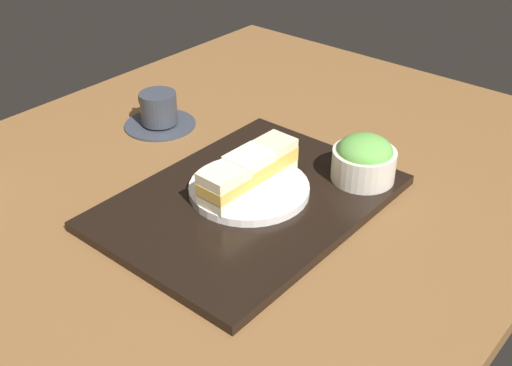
{
  "coord_description": "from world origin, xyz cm",
  "views": [
    {
      "loc": [
        -62.36,
        -62.64,
        57.23
      ],
      "look_at": [
        1.09,
        -9.38,
        5.0
      ],
      "focal_mm": 44.59,
      "sensor_mm": 36.0,
      "label": 1
    }
  ],
  "objects_px": {
    "sandwich_near": "(224,186)",
    "coffee_cup": "(159,112)",
    "salad_bowl": "(364,159)",
    "sandwich_plate": "(249,189)",
    "sandwich_far": "(272,156)",
    "sandwich_middle": "(249,170)"
  },
  "relations": [
    {
      "from": "sandwich_near",
      "to": "coffee_cup",
      "type": "distance_m",
      "value": 0.34
    },
    {
      "from": "salad_bowl",
      "to": "coffee_cup",
      "type": "height_order",
      "value": "salad_bowl"
    },
    {
      "from": "sandwich_plate",
      "to": "salad_bowl",
      "type": "bearing_deg",
      "value": -37.17
    },
    {
      "from": "sandwich_far",
      "to": "coffee_cup",
      "type": "height_order",
      "value": "sandwich_far"
    },
    {
      "from": "sandwich_plate",
      "to": "sandwich_middle",
      "type": "distance_m",
      "value": 0.04
    },
    {
      "from": "sandwich_near",
      "to": "salad_bowl",
      "type": "xyz_separation_m",
      "value": [
        0.21,
        -0.12,
        -0.0
      ]
    },
    {
      "from": "sandwich_far",
      "to": "coffee_cup",
      "type": "xyz_separation_m",
      "value": [
        0.03,
        0.31,
        -0.03
      ]
    },
    {
      "from": "sandwich_near",
      "to": "sandwich_plate",
      "type": "bearing_deg",
      "value": 0.71
    },
    {
      "from": "sandwich_far",
      "to": "coffee_cup",
      "type": "relative_size",
      "value": 0.52
    },
    {
      "from": "sandwich_middle",
      "to": "sandwich_plate",
      "type": "bearing_deg",
      "value": 63.43
    },
    {
      "from": "sandwich_middle",
      "to": "sandwich_far",
      "type": "relative_size",
      "value": 0.98
    },
    {
      "from": "sandwich_plate",
      "to": "salad_bowl",
      "type": "xyz_separation_m",
      "value": [
        0.15,
        -0.12,
        0.03
      ]
    },
    {
      "from": "sandwich_plate",
      "to": "sandwich_far",
      "type": "bearing_deg",
      "value": 0.71
    },
    {
      "from": "sandwich_near",
      "to": "salad_bowl",
      "type": "height_order",
      "value": "salad_bowl"
    },
    {
      "from": "sandwich_plate",
      "to": "sandwich_near",
      "type": "bearing_deg",
      "value": -179.29
    },
    {
      "from": "sandwich_middle",
      "to": "coffee_cup",
      "type": "bearing_deg",
      "value": 73.88
    },
    {
      "from": "sandwich_near",
      "to": "sandwich_far",
      "type": "height_order",
      "value": "same"
    },
    {
      "from": "sandwich_near",
      "to": "coffee_cup",
      "type": "xyz_separation_m",
      "value": [
        0.15,
        0.31,
        -0.03
      ]
    },
    {
      "from": "sandwich_far",
      "to": "sandwich_near",
      "type": "bearing_deg",
      "value": -179.29
    },
    {
      "from": "salad_bowl",
      "to": "sandwich_plate",
      "type": "bearing_deg",
      "value": 142.83
    },
    {
      "from": "salad_bowl",
      "to": "coffee_cup",
      "type": "distance_m",
      "value": 0.43
    },
    {
      "from": "sandwich_plate",
      "to": "sandwich_middle",
      "type": "height_order",
      "value": "sandwich_middle"
    }
  ]
}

